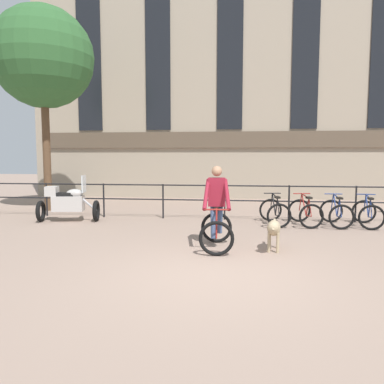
{
  "coord_description": "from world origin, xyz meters",
  "views": [
    {
      "loc": [
        0.36,
        -5.92,
        1.92
      ],
      "look_at": [
        -0.7,
        2.86,
        1.05
      ],
      "focal_mm": 35.0,
      "sensor_mm": 36.0,
      "label": 1
    }
  ],
  "objects_px": {
    "parked_motorcycle": "(68,202)",
    "parked_bicycle_far_end": "(368,213)",
    "cyclist_with_bike": "(217,211)",
    "parked_bicycle_near_lamp": "(275,212)",
    "parked_bicycle_mid_right": "(336,213)",
    "parked_bicycle_mid_left": "(305,212)",
    "dog": "(274,229)"
  },
  "relations": [
    {
      "from": "parked_motorcycle",
      "to": "parked_bicycle_far_end",
      "type": "distance_m",
      "value": 8.38
    },
    {
      "from": "cyclist_with_bike",
      "to": "parked_bicycle_far_end",
      "type": "bearing_deg",
      "value": 32.13
    },
    {
      "from": "parked_motorcycle",
      "to": "cyclist_with_bike",
      "type": "bearing_deg",
      "value": -129.52
    },
    {
      "from": "parked_motorcycle",
      "to": "parked_bicycle_far_end",
      "type": "xyz_separation_m",
      "value": [
        8.37,
        0.23,
        -0.2
      ]
    },
    {
      "from": "parked_bicycle_near_lamp",
      "to": "parked_bicycle_mid_right",
      "type": "relative_size",
      "value": 1.06
    },
    {
      "from": "parked_bicycle_mid_right",
      "to": "parked_bicycle_far_end",
      "type": "distance_m",
      "value": 0.82
    },
    {
      "from": "parked_bicycle_near_lamp",
      "to": "parked_bicycle_mid_left",
      "type": "bearing_deg",
      "value": 172.78
    },
    {
      "from": "cyclist_with_bike",
      "to": "parked_bicycle_far_end",
      "type": "height_order",
      "value": "cyclist_with_bike"
    },
    {
      "from": "dog",
      "to": "parked_bicycle_mid_right",
      "type": "distance_m",
      "value": 3.56
    },
    {
      "from": "cyclist_with_bike",
      "to": "parked_bicycle_near_lamp",
      "type": "height_order",
      "value": "cyclist_with_bike"
    },
    {
      "from": "dog",
      "to": "parked_bicycle_mid_left",
      "type": "xyz_separation_m",
      "value": [
        1.13,
        2.97,
        -0.1
      ]
    },
    {
      "from": "cyclist_with_bike",
      "to": "parked_bicycle_mid_right",
      "type": "distance_m",
      "value": 4.18
    },
    {
      "from": "parked_bicycle_mid_left",
      "to": "parked_bicycle_far_end",
      "type": "height_order",
      "value": "same"
    },
    {
      "from": "cyclist_with_bike",
      "to": "dog",
      "type": "relative_size",
      "value": 1.65
    },
    {
      "from": "dog",
      "to": "parked_bicycle_mid_right",
      "type": "bearing_deg",
      "value": 63.96
    },
    {
      "from": "parked_bicycle_mid_right",
      "to": "cyclist_with_bike",
      "type": "bearing_deg",
      "value": 41.33
    },
    {
      "from": "dog",
      "to": "parked_motorcycle",
      "type": "distance_m",
      "value": 6.24
    },
    {
      "from": "cyclist_with_bike",
      "to": "parked_bicycle_mid_left",
      "type": "distance_m",
      "value": 3.62
    },
    {
      "from": "parked_bicycle_near_lamp",
      "to": "parked_motorcycle",
      "type": "bearing_deg",
      "value": -4.96
    },
    {
      "from": "dog",
      "to": "parked_bicycle_far_end",
      "type": "relative_size",
      "value": 0.87
    },
    {
      "from": "dog",
      "to": "parked_bicycle_near_lamp",
      "type": "xyz_separation_m",
      "value": [
        0.31,
        2.97,
        -0.1
      ]
    },
    {
      "from": "parked_bicycle_far_end",
      "to": "parked_bicycle_mid_right",
      "type": "bearing_deg",
      "value": 7.71
    },
    {
      "from": "parked_bicycle_mid_left",
      "to": "parked_bicycle_far_end",
      "type": "xyz_separation_m",
      "value": [
        1.64,
        -0.0,
        -0.0
      ]
    },
    {
      "from": "cyclist_with_bike",
      "to": "parked_motorcycle",
      "type": "relative_size",
      "value": 0.95
    },
    {
      "from": "parked_motorcycle",
      "to": "parked_bicycle_mid_right",
      "type": "relative_size",
      "value": 1.6
    },
    {
      "from": "parked_bicycle_mid_right",
      "to": "parked_bicycle_near_lamp",
      "type": "bearing_deg",
      "value": -0.44
    },
    {
      "from": "dog",
      "to": "parked_bicycle_far_end",
      "type": "distance_m",
      "value": 4.07
    },
    {
      "from": "parked_bicycle_far_end",
      "to": "cyclist_with_bike",
      "type": "bearing_deg",
      "value": 42.95
    },
    {
      "from": "cyclist_with_bike",
      "to": "parked_bicycle_far_end",
      "type": "xyz_separation_m",
      "value": [
        3.93,
        2.77,
        -0.41
      ]
    },
    {
      "from": "parked_motorcycle",
      "to": "parked_bicycle_near_lamp",
      "type": "bearing_deg",
      "value": -97.51
    },
    {
      "from": "parked_bicycle_near_lamp",
      "to": "parked_bicycle_mid_right",
      "type": "xyz_separation_m",
      "value": [
        1.64,
        -0.0,
        -0.0
      ]
    },
    {
      "from": "cyclist_with_bike",
      "to": "parked_bicycle_near_lamp",
      "type": "xyz_separation_m",
      "value": [
        1.46,
        2.77,
        -0.41
      ]
    }
  ]
}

